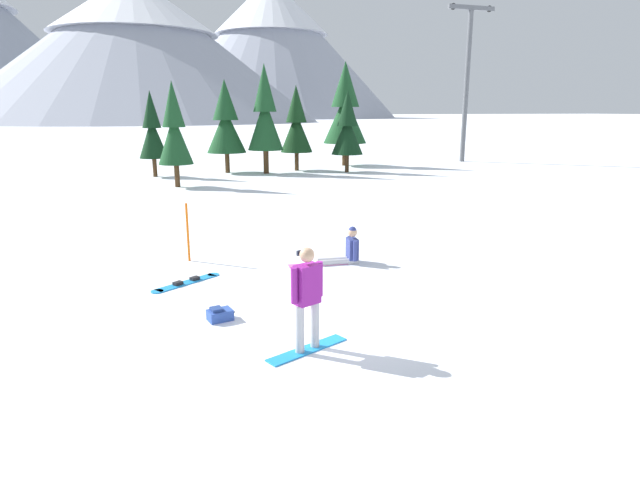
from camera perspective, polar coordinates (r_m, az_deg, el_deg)
The scene contains 16 objects.
ground_plane at distance 10.31m, azimuth 4.48°, elevation -8.12°, with size 800.00×800.00×0.00m, color white.
snowboarder_foreground at distance 8.56m, azimuth -1.38°, elevation -6.14°, with size 1.51×0.85×1.74m.
snowboarder_midground at distance 13.63m, azimuth 2.74°, elevation -1.16°, with size 1.82×0.63×0.95m.
loose_snowboard_far_spare at distance 12.51m, azimuth -14.10°, elevation -4.41°, with size 1.68×1.21×0.09m.
backpack_blue at distance 10.22m, azimuth -10.68°, elevation -7.84°, with size 0.54×0.40×0.26m.
trail_marker_pole at distance 14.14m, azimuth -13.97°, elevation 0.80°, with size 0.06×0.06×1.52m, color orange.
pine_tree_leaning at distance 33.77m, azimuth 2.95°, elevation 11.91°, with size 1.98×1.98×5.03m.
pine_tree_short at distance 33.84m, azimuth -10.06°, elevation 12.30°, with size 2.40×2.40×5.65m.
pine_tree_broad at distance 28.01m, azimuth -15.34°, elevation 11.30°, with size 1.73×1.73×5.25m.
pine_tree_tall at distance 32.79m, azimuth -17.54°, elevation 11.15°, with size 1.62×1.62×4.93m.
pine_tree_young at distance 37.83m, azimuth 2.71°, elevation 13.79°, with size 2.99×2.99×7.05m.
pine_tree_slender at distance 33.10m, azimuth -5.91°, elevation 13.22°, with size 2.16×2.16×6.52m.
pine_tree_twin at distance 34.64m, azimuth -2.55°, elevation 12.26°, with size 2.05×2.05×5.36m.
ski_lift_tower at distance 42.27m, azimuth 15.49°, elevation 16.76°, with size 3.73×0.36×11.12m.
peak_central_summit at distance 193.77m, azimuth -19.10°, elevation 18.99°, with size 118.28×118.28×45.53m.
peak_north_spur at distance 272.43m, azimuth -5.20°, elevation 19.97°, with size 119.82×119.82×63.86m.
Camera 1 is at (-3.72, -8.81, 3.84)m, focal length 29.89 mm.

